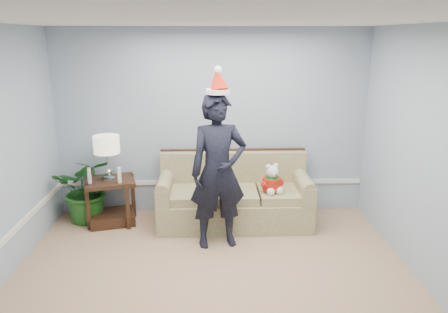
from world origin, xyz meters
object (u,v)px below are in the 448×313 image
side_table (112,206)px  teddy_bear (272,182)px  sofa (234,198)px  man (218,172)px  houseplant (88,189)px  table_lamp (107,146)px

side_table → teddy_bear: bearing=-5.8°
side_table → teddy_bear: 2.28m
sofa → man: size_ratio=1.09×
side_table → houseplant: bearing=164.6°
sofa → table_lamp: table_lamp is taller
houseplant → man: (1.84, -0.79, 0.48)m
man → side_table: bearing=143.7°
teddy_bear → side_table: bearing=154.9°
side_table → teddy_bear: size_ratio=1.93×
sofa → side_table: size_ratio=2.67×
houseplant → man: man is taller
sofa → houseplant: size_ratio=2.18×
side_table → houseplant: size_ratio=0.82×
table_lamp → teddy_bear: (2.24, -0.22, -0.46)m
side_table → sofa: bearing=-0.2°
houseplant → teddy_bear: houseplant is taller
sofa → table_lamp: bearing=179.7°
houseplant → teddy_bear: bearing=-7.1°
sofa → teddy_bear: 0.63m
sofa → houseplant: (-2.07, 0.10, 0.13)m
houseplant → teddy_bear: 2.59m
side_table → houseplant: (-0.34, 0.09, 0.23)m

